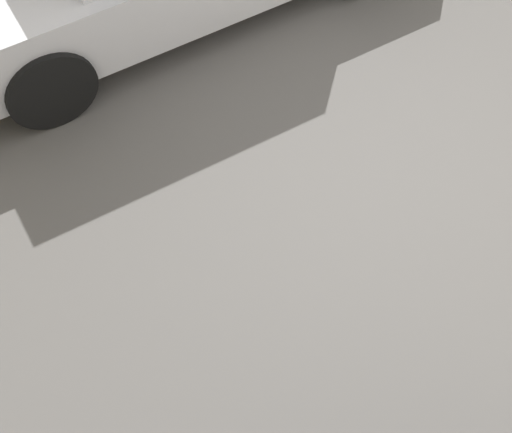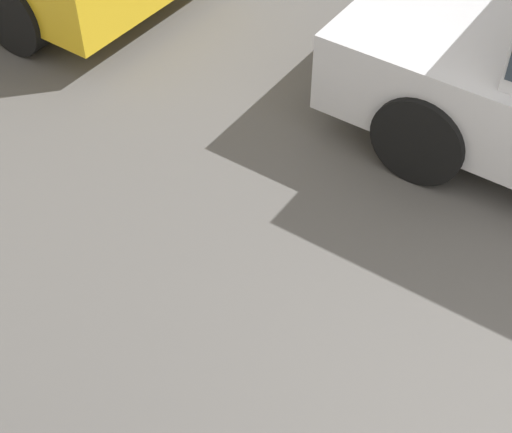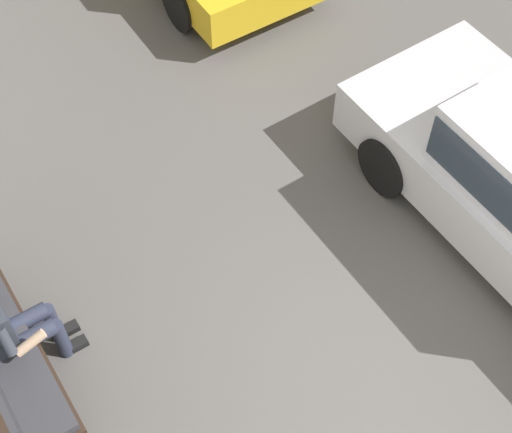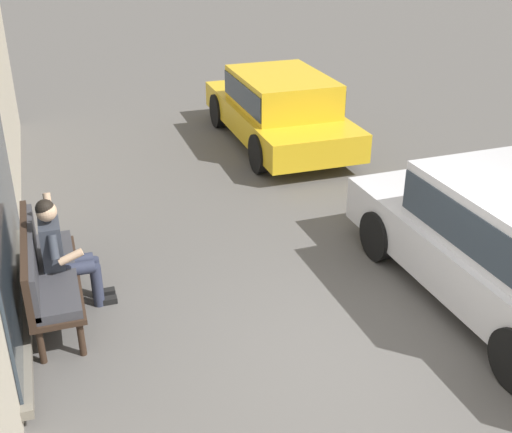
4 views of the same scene
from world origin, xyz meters
TOP-DOWN VIEW (x-y plane):
  - ground_plane at (0.00, 0.00)m, footprint 60.00×60.00m
  - bench at (1.75, 2.90)m, footprint 1.87×0.55m
  - person_on_phone at (1.85, 2.67)m, footprint 0.73×0.74m
  - parked_car_mid at (0.35, -2.02)m, footprint 4.29×1.89m
  - parked_car_far at (6.21, -1.49)m, footprint 4.20×1.83m

SIDE VIEW (x-z plane):
  - ground_plane at x=0.00m, z-range 0.00..0.00m
  - bench at x=1.75m, z-range 0.08..1.09m
  - person_on_phone at x=1.85m, z-range 0.04..1.39m
  - parked_car_far at x=6.21m, z-range 0.07..1.42m
  - parked_car_mid at x=0.35m, z-range 0.06..1.55m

